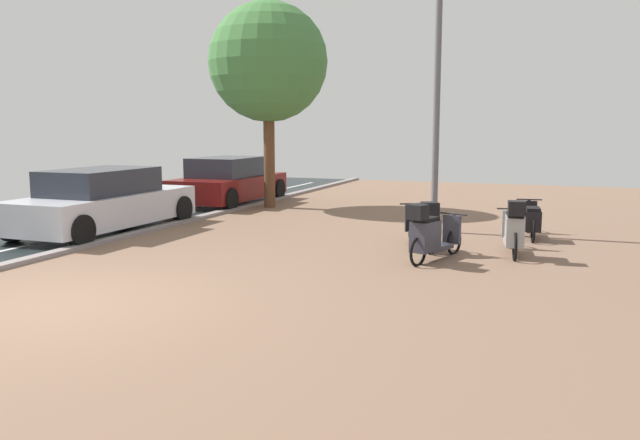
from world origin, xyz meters
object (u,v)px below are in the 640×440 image
parked_car_far (229,182)px  lamp_post (438,69)px  scooter_mid (514,230)px  scooter_near (423,226)px  scooter_far (531,221)px  scooter_extra (430,235)px  parked_car_near (103,202)px  street_tree (268,63)px

parked_car_far → lamp_post: lamp_post is taller
lamp_post → scooter_mid: bearing=-49.8°
scooter_near → scooter_mid: size_ratio=0.96×
scooter_far → lamp_post: (-2.00, 0.15, 3.06)m
scooter_near → scooter_mid: 1.62m
scooter_extra → parked_car_near: 7.24m
scooter_mid → scooter_extra: 1.61m
scooter_extra → scooter_mid: bearing=38.0°
scooter_extra → parked_car_far: bearing=139.5°
scooter_mid → scooter_far: (0.19, 2.00, -0.10)m
parked_car_far → lamp_post: bearing=-24.3°
scooter_far → parked_car_far: (-8.60, 3.12, 0.27)m
parked_car_far → lamp_post: 7.76m
scooter_far → parked_car_far: 9.16m
scooter_mid → scooter_far: size_ratio=0.96×
lamp_post → parked_car_far: bearing=155.7°
scooter_far → parked_car_far: bearing=160.0°
parked_car_far → lamp_post: size_ratio=0.67×
parked_car_far → street_tree: (1.49, -0.37, 3.31)m
scooter_near → parked_car_near: bearing=-176.7°
scooter_mid → lamp_post: bearing=130.2°
scooter_far → scooter_mid: bearing=-95.3°
scooter_far → parked_car_near: (-8.66, -2.33, 0.28)m
parked_car_far → street_tree: bearing=-14.1°
scooter_near → scooter_far: scooter_near is taller
scooter_mid → street_tree: bearing=145.6°
parked_car_near → scooter_extra: bearing=-5.2°
street_tree → lamp_post: bearing=-27.0°
parked_car_near → street_tree: size_ratio=0.80×
parked_car_near → parked_car_far: same height
scooter_mid → parked_car_far: (-8.42, 5.12, 0.17)m
scooter_near → scooter_far: size_ratio=0.92×
scooter_mid → parked_car_near: parked_car_near is taller
scooter_near → parked_car_near: (-6.86, -0.40, 0.21)m
street_tree → scooter_mid: bearing=-34.4°
scooter_far → street_tree: bearing=158.9°
parked_car_far → scooter_far: bearing=-20.0°
scooter_near → parked_car_far: size_ratio=0.39×
scooter_mid → lamp_post: size_ratio=0.27×
scooter_extra → lamp_post: lamp_post is taller
scooter_extra → street_tree: size_ratio=0.30×
scooter_mid → scooter_far: 2.01m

